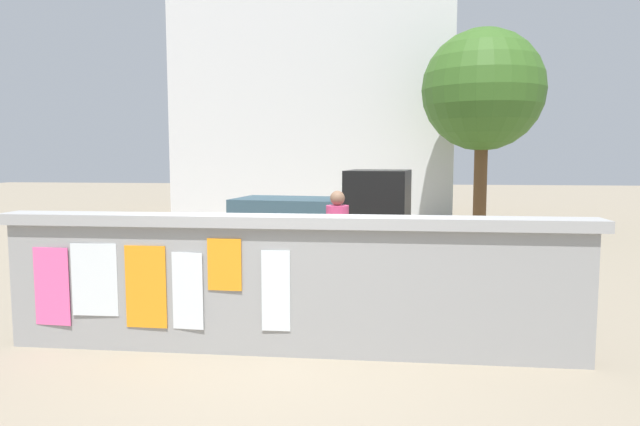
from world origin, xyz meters
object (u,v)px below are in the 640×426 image
motorcycle (180,274)px  person_walking (337,233)px  auto_rickshaw_truck (331,216)px  bicycle_near (444,301)px  tree_roadside (483,91)px  bicycle_far (424,266)px

motorcycle → person_walking: person_walking is taller
auto_rickshaw_truck → motorcycle: (-1.78, -3.98, -0.44)m
bicycle_near → motorcycle: bearing=168.5°
person_walking → auto_rickshaw_truck: bearing=97.1°
motorcycle → person_walking: 2.35m
auto_rickshaw_truck → person_walking: 3.33m
bicycle_near → person_walking: (-1.43, 1.41, 0.62)m
bicycle_near → tree_roadside: tree_roadside is taller
bicycle_far → tree_roadside: size_ratio=0.30×
motorcycle → auto_rickshaw_truck: bearing=65.9°
person_walking → motorcycle: bearing=-162.9°
auto_rickshaw_truck → tree_roadside: (3.88, 5.27, 3.10)m
tree_roadside → bicycle_far: bearing=-105.3°
bicycle_near → auto_rickshaw_truck: bearing=111.3°
auto_rickshaw_truck → motorcycle: 4.38m
bicycle_far → tree_roadside: 8.88m
tree_roadside → motorcycle: bearing=-121.5°
auto_rickshaw_truck → motorcycle: size_ratio=2.00×
bicycle_far → tree_roadside: bearing=74.7°
bicycle_far → tree_roadside: tree_roadside is taller
bicycle_near → person_walking: size_ratio=1.05×
motorcycle → bicycle_near: (3.62, -0.74, -0.10)m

